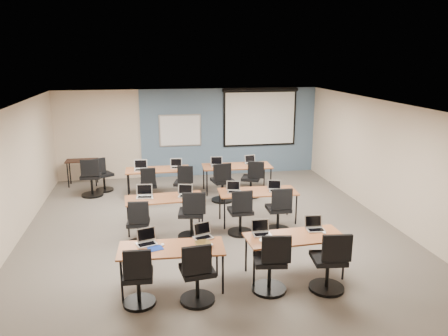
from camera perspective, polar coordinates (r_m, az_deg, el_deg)
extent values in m
cube|color=#6B6354|center=(9.61, -1.55, -8.04)|extent=(8.00, 9.00, 0.02)
cube|color=white|center=(8.92, -1.67, 8.16)|extent=(8.00, 9.00, 0.02)
cube|color=beige|center=(13.54, -4.49, 4.58)|extent=(8.00, 0.04, 2.70)
cube|color=beige|center=(5.05, 6.34, -13.27)|extent=(8.00, 0.04, 2.70)
cube|color=beige|center=(9.47, -26.30, -1.32)|extent=(0.04, 9.00, 2.70)
cube|color=beige|center=(10.52, 20.47, 0.77)|extent=(0.04, 9.00, 2.70)
cube|color=#3D5977|center=(13.69, 0.75, 4.74)|extent=(5.50, 0.04, 2.70)
cube|color=#AEAEAE|center=(13.43, -5.74, 4.90)|extent=(1.28, 0.02, 0.98)
cube|color=white|center=(13.42, -5.74, 4.89)|extent=(1.20, 0.02, 0.90)
cube|color=black|center=(13.77, 4.72, 6.64)|extent=(2.32, 0.03, 1.82)
cube|color=white|center=(13.77, 4.72, 6.47)|extent=(2.20, 0.02, 1.62)
cylinder|color=black|center=(13.67, 4.80, 10.12)|extent=(2.40, 0.10, 0.10)
cube|color=brown|center=(7.10, -6.88, -10.38)|extent=(1.68, 0.70, 0.03)
cylinder|color=black|center=(7.02, -13.21, -14.36)|extent=(0.04, 0.04, 0.70)
cylinder|color=black|center=(7.09, -0.15, -13.64)|extent=(0.04, 0.04, 0.70)
cylinder|color=black|center=(7.53, -13.01, -12.24)|extent=(0.04, 0.04, 0.70)
cylinder|color=black|center=(7.59, -0.93, -11.59)|extent=(0.04, 0.04, 0.70)
cube|color=brown|center=(7.56, 9.24, -8.86)|extent=(1.67, 0.70, 0.03)
cylinder|color=black|center=(7.26, 3.95, -12.93)|extent=(0.04, 0.04, 0.70)
cylinder|color=black|center=(7.76, 15.37, -11.57)|extent=(0.04, 0.04, 0.70)
cylinder|color=black|center=(7.76, 2.90, -11.01)|extent=(0.04, 0.04, 0.70)
cylinder|color=black|center=(8.23, 13.64, -9.88)|extent=(0.04, 0.04, 0.70)
cube|color=brown|center=(9.46, -7.76, -3.93)|extent=(1.67, 0.69, 0.03)
cylinder|color=black|center=(9.32, -12.39, -6.83)|extent=(0.04, 0.04, 0.70)
cylinder|color=black|center=(9.37, -2.84, -6.36)|extent=(0.04, 0.04, 0.70)
cylinder|color=black|center=(9.86, -12.29, -5.62)|extent=(0.04, 0.04, 0.70)
cylinder|color=black|center=(9.91, -3.28, -5.19)|extent=(0.04, 0.04, 0.70)
cube|color=#A67032|center=(9.84, 4.43, -3.11)|extent=(1.75, 0.73, 0.03)
cylinder|color=black|center=(9.51, 0.07, -6.03)|extent=(0.04, 0.04, 0.70)
cylinder|color=black|center=(9.91, 9.41, -5.36)|extent=(0.04, 0.04, 0.70)
cylinder|color=black|center=(10.07, -0.55, -4.83)|extent=(0.04, 0.04, 0.70)
cylinder|color=black|center=(10.45, 8.30, -4.25)|extent=(0.04, 0.04, 0.70)
cube|color=#9F7942|center=(11.80, -8.64, -0.21)|extent=(1.70, 0.71, 0.03)
cylinder|color=black|center=(11.63, -12.41, -2.48)|extent=(0.04, 0.04, 0.70)
cylinder|color=black|center=(11.66, -4.64, -2.13)|extent=(0.04, 0.04, 0.70)
cylinder|color=black|center=(12.19, -12.33, -1.68)|extent=(0.04, 0.04, 0.70)
cylinder|color=black|center=(12.23, -4.92, -1.34)|extent=(0.04, 0.04, 0.70)
cube|color=#975D2C|center=(12.04, 1.69, 0.25)|extent=(1.89, 0.79, 0.03)
cylinder|color=black|center=(11.67, -2.24, -2.07)|extent=(0.04, 0.04, 0.70)
cylinder|color=black|center=(12.03, 6.12, -1.63)|extent=(0.04, 0.04, 0.70)
cylinder|color=black|center=(12.31, -2.67, -1.20)|extent=(0.04, 0.04, 0.70)
cylinder|color=black|center=(12.65, 5.28, -0.80)|extent=(0.04, 0.04, 0.70)
cube|color=#A8A8B4|center=(7.24, -10.07, -9.77)|extent=(0.31, 0.23, 0.02)
cube|color=black|center=(7.22, -10.07, -9.75)|extent=(0.27, 0.13, 0.00)
cube|color=#A8A8B4|center=(7.31, -10.12, -8.51)|extent=(0.31, 0.06, 0.22)
cube|color=black|center=(7.30, -10.12, -8.53)|extent=(0.28, 0.04, 0.18)
ellipsoid|color=white|center=(7.19, -8.03, -9.88)|extent=(0.09, 0.11, 0.03)
cylinder|color=black|center=(7.11, -10.99, -16.85)|extent=(0.50, 0.50, 0.05)
cylinder|color=black|center=(7.01, -11.07, -15.47)|extent=(0.06, 0.06, 0.44)
cube|color=black|center=(6.88, -11.18, -13.58)|extent=(0.44, 0.44, 0.08)
cube|color=black|center=(6.57, -11.24, -12.26)|extent=(0.41, 0.06, 0.44)
cube|color=silver|center=(7.37, -2.73, -9.09)|extent=(0.31, 0.22, 0.02)
cube|color=black|center=(7.35, -2.71, -9.07)|extent=(0.26, 0.13, 0.00)
cube|color=silver|center=(7.44, -2.86, -7.89)|extent=(0.31, 0.06, 0.21)
cube|color=black|center=(7.43, -2.86, -7.91)|extent=(0.27, 0.04, 0.17)
ellipsoid|color=white|center=(7.13, -1.69, -9.94)|extent=(0.08, 0.11, 0.03)
cylinder|color=black|center=(7.07, -3.47, -16.76)|extent=(0.55, 0.55, 0.05)
cylinder|color=black|center=(6.96, -3.50, -15.24)|extent=(0.06, 0.06, 0.48)
cube|color=black|center=(6.83, -3.53, -13.19)|extent=(0.48, 0.48, 0.08)
cube|color=black|center=(6.50, -3.57, -11.92)|extent=(0.44, 0.06, 0.44)
cube|color=#A9A9B3|center=(7.52, 4.97, -8.64)|extent=(0.31, 0.22, 0.02)
cube|color=black|center=(7.50, 5.01, -8.62)|extent=(0.26, 0.13, 0.00)
cube|color=#A9A9B3|center=(7.58, 4.75, -7.48)|extent=(0.31, 0.06, 0.21)
cube|color=black|center=(7.58, 4.77, -7.50)|extent=(0.27, 0.04, 0.17)
ellipsoid|color=white|center=(7.43, 7.86, -9.03)|extent=(0.08, 0.10, 0.03)
cylinder|color=black|center=(7.37, 5.88, -15.41)|extent=(0.56, 0.56, 0.05)
cylinder|color=black|center=(7.26, 5.93, -13.88)|extent=(0.06, 0.06, 0.50)
cube|color=black|center=(7.13, 5.99, -11.84)|extent=(0.50, 0.50, 0.08)
cube|color=black|center=(6.82, 6.86, -10.53)|extent=(0.45, 0.06, 0.44)
cube|color=#B2B2B6|center=(7.84, 11.88, -7.93)|extent=(0.31, 0.22, 0.02)
cube|color=black|center=(7.81, 11.94, -7.90)|extent=(0.26, 0.13, 0.00)
cube|color=#B2B2B6|center=(7.90, 11.60, -6.81)|extent=(0.31, 0.06, 0.21)
cube|color=black|center=(7.89, 11.62, -6.83)|extent=(0.27, 0.04, 0.17)
ellipsoid|color=white|center=(7.75, 12.98, -8.25)|extent=(0.07, 0.10, 0.03)
cylinder|color=black|center=(7.55, 13.22, -14.98)|extent=(0.57, 0.57, 0.05)
cylinder|color=black|center=(7.44, 13.33, -13.45)|extent=(0.06, 0.06, 0.51)
cube|color=black|center=(7.31, 13.46, -11.42)|extent=(0.51, 0.51, 0.08)
cube|color=black|center=(7.01, 14.55, -10.12)|extent=(0.46, 0.06, 0.44)
cube|color=#B4B4BB|center=(9.51, -10.32, -3.76)|extent=(0.34, 0.25, 0.02)
cube|color=black|center=(9.49, -10.32, -3.73)|extent=(0.29, 0.14, 0.00)
cube|color=#B4B4BB|center=(9.60, -10.36, -2.78)|extent=(0.34, 0.06, 0.24)
cube|color=black|center=(9.60, -10.36, -2.79)|extent=(0.30, 0.04, 0.19)
ellipsoid|color=white|center=(9.41, -9.36, -3.92)|extent=(0.07, 0.09, 0.03)
cylinder|color=black|center=(9.06, -10.98, -9.62)|extent=(0.49, 0.49, 0.05)
cylinder|color=black|center=(8.99, -11.04, -8.51)|extent=(0.06, 0.06, 0.43)
cube|color=black|center=(8.89, -11.12, -7.00)|extent=(0.43, 0.43, 0.08)
cube|color=black|center=(8.61, -11.10, -5.74)|extent=(0.39, 0.06, 0.44)
cube|color=silver|center=(9.45, -4.98, -3.69)|extent=(0.32, 0.23, 0.02)
cube|color=black|center=(9.43, -4.97, -3.66)|extent=(0.27, 0.14, 0.00)
cube|color=silver|center=(9.54, -5.07, -2.76)|extent=(0.32, 0.06, 0.22)
cube|color=black|center=(9.53, -5.06, -2.78)|extent=(0.28, 0.04, 0.18)
ellipsoid|color=white|center=(9.42, -3.31, -3.73)|extent=(0.08, 0.11, 0.03)
cylinder|color=black|center=(9.24, -4.24, -8.88)|extent=(0.57, 0.57, 0.05)
cylinder|color=black|center=(9.15, -4.27, -7.57)|extent=(0.06, 0.06, 0.51)
cube|color=black|center=(9.04, -4.30, -5.84)|extent=(0.51, 0.51, 0.08)
cube|color=black|center=(8.74, -3.94, -4.63)|extent=(0.46, 0.06, 0.44)
cube|color=#B0B0B9|center=(9.70, 1.36, -3.16)|extent=(0.30, 0.22, 0.02)
cube|color=black|center=(9.68, 1.38, -3.13)|extent=(0.26, 0.13, 0.00)
cube|color=#B0B0B9|center=(9.78, 1.22, -2.30)|extent=(0.30, 0.06, 0.21)
cube|color=black|center=(9.77, 1.23, -2.31)|extent=(0.27, 0.04, 0.17)
ellipsoid|color=white|center=(9.55, 3.18, -3.46)|extent=(0.07, 0.11, 0.04)
cylinder|color=black|center=(9.41, 2.12, -8.39)|extent=(0.53, 0.53, 0.05)
cylinder|color=black|center=(9.33, 2.14, -7.19)|extent=(0.06, 0.06, 0.47)
cube|color=black|center=(9.23, 2.15, -5.60)|extent=(0.47, 0.47, 0.08)
cube|color=black|center=(8.94, 2.39, -4.39)|extent=(0.43, 0.06, 0.44)
cube|color=#AEAEAE|center=(9.84, 6.78, -2.99)|extent=(0.30, 0.22, 0.02)
cube|color=black|center=(9.82, 6.82, -2.96)|extent=(0.25, 0.13, 0.00)
cube|color=#AEAEAE|center=(9.92, 6.60, -2.16)|extent=(0.30, 0.06, 0.21)
cube|color=black|center=(9.91, 6.62, -2.17)|extent=(0.26, 0.04, 0.17)
ellipsoid|color=white|center=(9.89, 8.26, -2.95)|extent=(0.07, 0.10, 0.03)
cylinder|color=black|center=(9.60, 7.01, -8.03)|extent=(0.54, 0.54, 0.05)
cylinder|color=black|center=(9.52, 7.05, -6.84)|extent=(0.06, 0.06, 0.48)
cube|color=black|center=(9.42, 7.10, -5.26)|extent=(0.48, 0.48, 0.08)
cube|color=black|center=(9.13, 7.59, -4.06)|extent=(0.44, 0.06, 0.44)
cube|color=#ACACAC|center=(11.73, -10.80, -0.26)|extent=(0.35, 0.25, 0.02)
cube|color=black|center=(11.71, -10.80, -0.23)|extent=(0.29, 0.15, 0.00)
cube|color=#ACACAC|center=(11.83, -10.83, 0.52)|extent=(0.35, 0.06, 0.24)
cube|color=black|center=(11.83, -10.83, 0.52)|extent=(0.30, 0.05, 0.20)
ellipsoid|color=white|center=(11.72, -9.50, -0.21)|extent=(0.07, 0.10, 0.03)
cylinder|color=black|center=(11.51, -9.73, -4.23)|extent=(0.46, 0.46, 0.05)
cylinder|color=black|center=(11.45, -9.76, -3.39)|extent=(0.06, 0.06, 0.41)
cube|color=black|center=(11.38, -9.82, -2.22)|extent=(0.41, 0.41, 0.08)
cube|color=black|center=(11.12, -9.88, -1.11)|extent=(0.37, 0.06, 0.44)
cube|color=#B2B2B2|center=(11.83, -6.21, 0.04)|extent=(0.32, 0.23, 0.02)
cube|color=black|center=(11.80, -6.20, 0.07)|extent=(0.27, 0.13, 0.00)
cube|color=#B2B2B2|center=(11.92, -6.27, 0.75)|extent=(0.32, 0.06, 0.22)
cube|color=black|center=(11.91, -6.27, 0.74)|extent=(0.28, 0.04, 0.18)
ellipsoid|color=white|center=(11.73, -5.18, -0.06)|extent=(0.06, 0.09, 0.03)
cylinder|color=black|center=(11.50, -5.34, -4.09)|extent=(0.49, 0.49, 0.05)
cylinder|color=black|center=(11.44, -5.36, -3.19)|extent=(0.06, 0.06, 0.43)
cube|color=black|center=(11.37, -5.39, -1.96)|extent=(0.43, 0.43, 0.08)
cube|color=black|center=(11.11, -5.08, -0.84)|extent=(0.39, 0.06, 0.44)
cube|color=silver|center=(11.93, -0.88, 0.25)|extent=(0.33, 0.24, 0.02)
cube|color=black|center=(11.91, -0.87, 0.29)|extent=(0.28, 0.14, 0.00)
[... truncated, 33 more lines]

